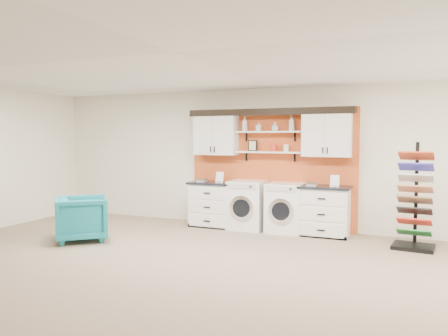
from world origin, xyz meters
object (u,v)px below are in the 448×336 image
at_px(base_cabinet_left, 213,204).
at_px(sample_rack, 414,215).
at_px(dryer, 285,208).
at_px(washer, 247,205).
at_px(armchair, 82,218).
at_px(base_cabinet_right, 324,211).

xyz_separation_m(base_cabinet_left, sample_rack, (3.79, -0.40, 0.09)).
height_order(dryer, sample_rack, sample_rack).
xyz_separation_m(washer, dryer, (0.78, -0.00, -0.01)).
xyz_separation_m(base_cabinet_left, armchair, (-1.63, -2.03, -0.06)).
bearing_deg(base_cabinet_right, sample_rack, -14.61).
height_order(base_cabinet_right, armchair, base_cabinet_right).
xyz_separation_m(dryer, armchair, (-3.15, -2.03, -0.08)).
bearing_deg(armchair, base_cabinet_right, -103.72).
distance_m(base_cabinet_left, washer, 0.75).
bearing_deg(washer, dryer, -0.00).
distance_m(washer, sample_rack, 3.07).
relative_size(base_cabinet_left, washer, 0.97).
bearing_deg(base_cabinet_right, base_cabinet_left, 180.00).
relative_size(base_cabinet_left, base_cabinet_right, 0.99).
distance_m(base_cabinet_right, washer, 1.51).
xyz_separation_m(sample_rack, armchair, (-5.41, -1.64, -0.15)).
xyz_separation_m(dryer, sample_rack, (2.26, -0.39, 0.07)).
bearing_deg(base_cabinet_right, armchair, -152.36).
xyz_separation_m(base_cabinet_left, base_cabinet_right, (2.26, -0.00, 0.01)).
distance_m(washer, armchair, 3.12).
relative_size(base_cabinet_right, washer, 0.98).
bearing_deg(washer, base_cabinet_right, 0.13).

